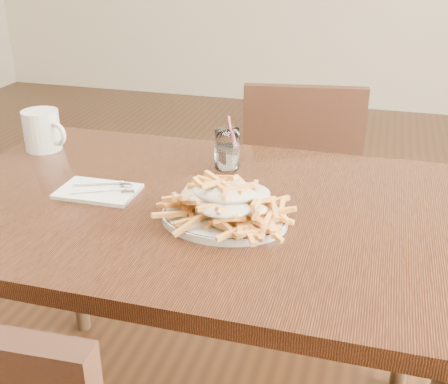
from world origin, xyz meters
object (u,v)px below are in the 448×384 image
(table, at_px, (190,230))
(chair_far, at_px, (300,181))
(water_glass, at_px, (227,151))
(coffee_mug, at_px, (43,130))
(fries_plate, at_px, (224,218))
(loaded_fries, at_px, (224,197))

(table, distance_m, chair_far, 0.81)
(water_glass, distance_m, coffee_mug, 0.53)
(water_glass, bearing_deg, chair_far, 78.14)
(fries_plate, relative_size, water_glass, 2.30)
(chair_far, height_order, water_glass, water_glass)
(loaded_fries, height_order, water_glass, water_glass)
(table, bearing_deg, fries_plate, -36.81)
(water_glass, xyz_separation_m, coffee_mug, (-0.53, -0.01, 0.01))
(loaded_fries, bearing_deg, water_glass, 104.48)
(table, xyz_separation_m, loaded_fries, (0.11, -0.08, 0.14))
(chair_far, bearing_deg, water_glass, -101.86)
(chair_far, relative_size, fries_plate, 2.63)
(loaded_fries, bearing_deg, table, 143.19)
(table, height_order, water_glass, water_glass)
(loaded_fries, relative_size, water_glass, 2.21)
(loaded_fries, bearing_deg, fries_plate, -45.00)
(loaded_fries, xyz_separation_m, coffee_mug, (-0.61, 0.28, -0.00))
(loaded_fries, relative_size, coffee_mug, 2.23)
(table, relative_size, coffee_mug, 8.50)
(coffee_mug, bearing_deg, chair_far, 41.31)
(water_glass, relative_size, coffee_mug, 1.01)
(table, bearing_deg, water_glass, 82.17)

